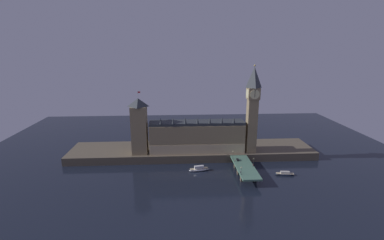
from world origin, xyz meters
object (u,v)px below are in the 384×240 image
(pedestrian_near_rail, at_px, (241,172))
(boat_downstream, at_px, (285,174))
(street_lamp_far, at_px, (233,154))
(boat_upstream, at_px, (199,169))
(street_lamp_near, at_px, (241,170))
(street_lamp_mid, at_px, (254,161))
(clock_tower, at_px, (252,107))
(pedestrian_far_rail, at_px, (235,161))
(victoria_tower, at_px, (139,126))
(pedestrian_mid_walk, at_px, (253,165))
(car_northbound_lead, at_px, (238,160))

(pedestrian_near_rail, bearing_deg, boat_downstream, 12.42)
(pedestrian_near_rail, xyz_separation_m, street_lamp_far, (-0.40, 26.67, 3.49))
(boat_upstream, bearing_deg, street_lamp_far, 13.84)
(pedestrian_near_rail, xyz_separation_m, street_lamp_near, (-0.40, -2.77, 2.97))
(street_lamp_near, distance_m, street_lamp_mid, 19.70)
(clock_tower, xyz_separation_m, pedestrian_far_rail, (-18.23, -21.62, -39.53))
(victoria_tower, height_order, pedestrian_mid_walk, victoria_tower)
(street_lamp_near, bearing_deg, street_lamp_far, 90.00)
(victoria_tower, bearing_deg, boat_upstream, -27.18)
(clock_tower, relative_size, pedestrian_near_rail, 44.19)
(pedestrian_near_rail, bearing_deg, victoria_tower, 150.15)
(clock_tower, height_order, pedestrian_mid_walk, clock_tower)
(victoria_tower, bearing_deg, car_northbound_lead, -14.41)
(street_lamp_near, relative_size, street_lamp_far, 0.88)
(street_lamp_near, bearing_deg, pedestrian_mid_walk, 47.63)
(pedestrian_near_rail, xyz_separation_m, street_lamp_mid, (12.69, 11.95, 3.18))
(street_lamp_mid, bearing_deg, boat_downstream, -8.98)
(street_lamp_far, distance_m, boat_downstream, 42.80)
(street_lamp_mid, bearing_deg, boat_upstream, 169.58)
(clock_tower, xyz_separation_m, boat_upstream, (-47.24, -22.98, -45.46))
(street_lamp_mid, relative_size, street_lamp_far, 0.93)
(car_northbound_lead, bearing_deg, street_lamp_near, -97.38)
(clock_tower, xyz_separation_m, car_northbound_lead, (-15.16, -18.57, -39.84))
(victoria_tower, relative_size, car_northbound_lead, 12.72)
(victoria_tower, xyz_separation_m, street_lamp_near, (77.96, -47.73, -20.72))
(pedestrian_near_rail, relative_size, pedestrian_far_rail, 0.93)
(pedestrian_mid_walk, bearing_deg, pedestrian_near_rail, -137.79)
(pedestrian_mid_walk, relative_size, boat_downstream, 0.11)
(pedestrian_mid_walk, relative_size, street_lamp_mid, 0.27)
(street_lamp_mid, bearing_deg, pedestrian_near_rail, -136.72)
(pedestrian_far_rail, xyz_separation_m, street_lamp_far, (-0.40, 5.69, 3.42))
(pedestrian_far_rail, bearing_deg, pedestrian_mid_walk, -38.64)
(pedestrian_near_rail, height_order, street_lamp_far, street_lamp_far)
(pedestrian_mid_walk, xyz_separation_m, street_lamp_near, (-12.69, -13.92, 2.94))
(victoria_tower, xyz_separation_m, pedestrian_mid_walk, (90.65, -33.81, -23.66))
(clock_tower, xyz_separation_m, pedestrian_near_rail, (-18.23, -42.60, -39.60))
(victoria_tower, xyz_separation_m, boat_downstream, (115.25, -36.84, -30.04))
(victoria_tower, distance_m, street_lamp_far, 82.58)
(street_lamp_near, bearing_deg, victoria_tower, 148.52)
(pedestrian_near_rail, relative_size, street_lamp_mid, 0.26)
(victoria_tower, relative_size, pedestrian_near_rail, 31.68)
(victoria_tower, bearing_deg, pedestrian_far_rail, -17.02)
(victoria_tower, distance_m, boat_upstream, 62.85)
(pedestrian_far_rail, height_order, boat_downstream, pedestrian_far_rail)
(pedestrian_mid_walk, bearing_deg, clock_tower, 79.30)
(boat_upstream, bearing_deg, victoria_tower, 152.82)
(street_lamp_mid, height_order, boat_upstream, street_lamp_mid)
(street_lamp_far, bearing_deg, clock_tower, 40.53)
(clock_tower, relative_size, street_lamp_far, 10.76)
(pedestrian_near_rail, relative_size, street_lamp_far, 0.24)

